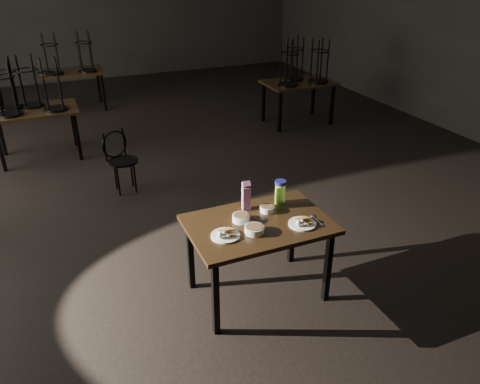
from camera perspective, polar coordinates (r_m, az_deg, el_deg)
name	(u,v)px	position (r m, az deg, el deg)	size (l,w,h in m)	color
main_table	(259,230)	(4.00, 2.28, -4.69)	(1.20, 0.80, 0.75)	black
plate_left	(225,234)	(3.76, -1.82, -5.17)	(0.24, 0.24, 0.08)	white
plate_right	(302,223)	(3.95, 7.59, -3.71)	(0.23, 0.23, 0.08)	white
bowl_near	(241,218)	(3.96, 0.13, -3.15)	(0.15, 0.15, 0.06)	white
bowl_far	(267,209)	(4.11, 3.34, -2.03)	(0.13, 0.13, 0.05)	white
bowl_big	(254,229)	(3.81, 1.74, -4.57)	(0.16, 0.16, 0.06)	white
juice_carton	(246,196)	(4.10, 0.75, -0.52)	(0.08, 0.08, 0.28)	#851868
water_bottle	(280,192)	(4.21, 4.91, 0.01)	(0.12, 0.12, 0.23)	#95DF41
spoon	(313,217)	(4.08, 8.90, -2.98)	(0.04, 0.19, 0.01)	silver
bentwood_chair	(120,156)	(6.15, -14.42, 4.24)	(0.42, 0.41, 0.79)	black
bg_table_left	(31,106)	(7.48, -24.15, 9.52)	(1.20, 0.80, 1.48)	black
bg_table_right	(299,80)	(8.46, 7.22, 13.36)	(1.20, 0.80, 1.48)	black
bg_table_far	(71,71)	(9.73, -19.93, 13.66)	(1.20, 0.80, 1.48)	black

